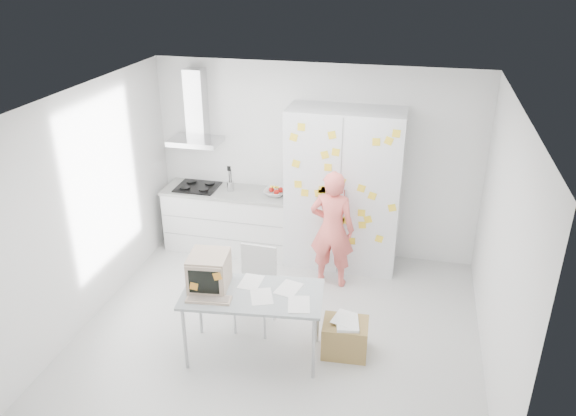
% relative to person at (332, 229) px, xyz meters
% --- Properties ---
extents(floor, '(4.50, 4.00, 0.02)m').
position_rel_person_xyz_m(floor, '(-0.40, -1.10, -0.80)').
color(floor, silver).
rests_on(floor, ground).
extents(walls, '(4.52, 4.01, 2.70)m').
position_rel_person_xyz_m(walls, '(-0.40, -0.38, 0.56)').
color(walls, white).
rests_on(walls, ground).
extents(ceiling, '(4.50, 4.00, 0.02)m').
position_rel_person_xyz_m(ceiling, '(-0.40, -1.10, 1.91)').
color(ceiling, white).
rests_on(ceiling, walls).
extents(counter_run, '(1.84, 0.63, 1.28)m').
position_rel_person_xyz_m(counter_run, '(-1.60, 0.60, -0.32)').
color(counter_run, white).
rests_on(counter_run, ground).
extents(range_hood, '(0.70, 0.48, 1.01)m').
position_rel_person_xyz_m(range_hood, '(-2.05, 0.74, 1.17)').
color(range_hood, silver).
rests_on(range_hood, walls).
extents(tall_cabinet, '(1.50, 0.68, 2.20)m').
position_rel_person_xyz_m(tall_cabinet, '(0.05, 0.57, 0.31)').
color(tall_cabinet, silver).
rests_on(tall_cabinet, ground).
extents(person, '(0.59, 0.40, 1.57)m').
position_rel_person_xyz_m(person, '(0.00, 0.00, 0.00)').
color(person, '#F96960').
rests_on(person, ground).
extents(desk, '(1.53, 0.89, 1.16)m').
position_rel_person_xyz_m(desk, '(-0.87, -1.62, 0.09)').
color(desk, '#979EA0').
rests_on(desk, ground).
extents(chair, '(0.45, 0.45, 0.97)m').
position_rel_person_xyz_m(chair, '(-0.70, -1.08, -0.24)').
color(chair, silver).
rests_on(chair, ground).
extents(cardboard_box, '(0.51, 0.42, 0.42)m').
position_rel_person_xyz_m(cardboard_box, '(0.38, -1.38, -0.59)').
color(cardboard_box, '#9C7E43').
rests_on(cardboard_box, ground).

